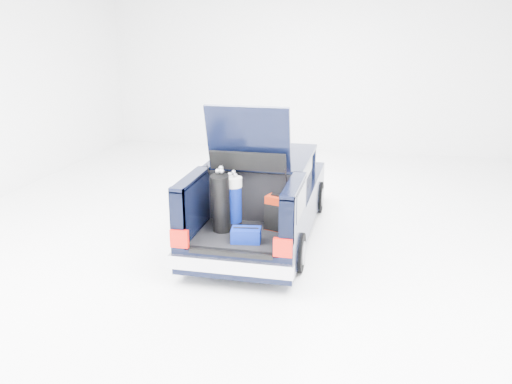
% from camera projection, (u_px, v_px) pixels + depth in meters
% --- Properties ---
extents(ground, '(14.00, 14.00, 0.00)m').
position_uv_depth(ground, '(262.00, 235.00, 9.69)').
color(ground, white).
rests_on(ground, ground).
extents(car, '(1.87, 4.65, 2.47)m').
position_uv_depth(car, '(263.00, 197.00, 9.59)').
color(car, black).
rests_on(car, ground).
extents(red_suitcase, '(0.39, 0.32, 0.56)m').
position_uv_depth(red_suitcase, '(278.00, 213.00, 8.20)').
color(red_suitcase, maroon).
rests_on(red_suitcase, car).
extents(black_golf_bag, '(0.29, 0.39, 1.01)m').
position_uv_depth(black_golf_bag, '(221.00, 203.00, 8.06)').
color(black_golf_bag, black).
rests_on(black_golf_bag, car).
extents(blue_golf_bag, '(0.28, 0.28, 0.91)m').
position_uv_depth(blue_golf_bag, '(233.00, 202.00, 8.25)').
color(blue_golf_bag, black).
rests_on(blue_golf_bag, car).
extents(blue_duffel, '(0.45, 0.33, 0.22)m').
position_uv_depth(blue_duffel, '(246.00, 235.00, 7.80)').
color(blue_duffel, navy).
rests_on(blue_duffel, car).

